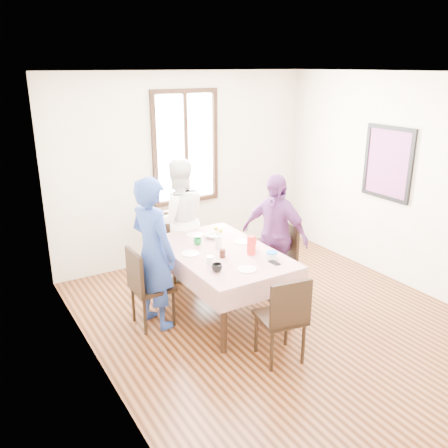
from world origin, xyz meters
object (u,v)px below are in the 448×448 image
(person_far, at_px, (180,221))
(person_right, at_px, (274,236))
(chair_far, at_px, (180,246))
(chair_near, at_px, (280,317))
(chair_left, at_px, (152,287))
(dining_table, at_px, (222,282))
(chair_right, at_px, (275,260))
(person_left, at_px, (152,253))

(person_far, relative_size, person_right, 1.05)
(chair_far, distance_m, chair_near, 2.20)
(chair_left, xyz_separation_m, chair_near, (0.80, -1.25, 0.00))
(dining_table, relative_size, chair_near, 1.76)
(dining_table, height_order, person_far, person_far)
(chair_right, distance_m, person_left, 1.63)
(chair_left, distance_m, person_far, 1.28)
(chair_left, bearing_deg, person_far, 138.84)
(chair_near, bearing_deg, dining_table, 99.90)
(chair_right, xyz_separation_m, person_left, (-1.58, 0.10, 0.39))
(chair_left, distance_m, person_left, 0.39)
(chair_near, bearing_deg, chair_right, 64.99)
(person_right, bearing_deg, dining_table, -108.51)
(person_left, relative_size, person_far, 1.03)
(person_far, bearing_deg, chair_far, -79.01)
(dining_table, xyz_separation_m, chair_left, (-0.80, 0.15, 0.08))
(chair_left, xyz_separation_m, person_right, (1.58, -0.10, 0.32))
(person_left, xyz_separation_m, person_right, (1.56, -0.10, -0.07))
(dining_table, relative_size, chair_left, 1.76)
(chair_near, distance_m, person_right, 1.43)
(chair_right, distance_m, chair_near, 1.40)
(chair_right, relative_size, chair_near, 1.00)
(dining_table, relative_size, chair_far, 1.76)
(chair_left, relative_size, person_far, 0.55)
(chair_right, height_order, person_far, person_far)
(chair_left, relative_size, chair_far, 1.00)
(person_left, bearing_deg, chair_right, -109.95)
(chair_near, bearing_deg, chair_far, 99.90)
(chair_far, bearing_deg, chair_near, 90.24)
(chair_far, bearing_deg, chair_right, 127.63)
(chair_left, relative_size, chair_near, 1.00)
(chair_right, bearing_deg, person_right, 92.96)
(person_far, bearing_deg, person_right, 138.16)
(chair_near, bearing_deg, person_left, 131.90)
(chair_right, bearing_deg, chair_far, 40.35)
(chair_near, distance_m, person_left, 1.53)
(chair_right, xyz_separation_m, chair_near, (-0.80, -1.15, 0.00))
(chair_right, distance_m, person_far, 1.36)
(person_right, bearing_deg, chair_right, 67.83)
(dining_table, height_order, person_right, person_right)
(chair_left, relative_size, person_left, 0.54)
(chair_right, distance_m, chair_far, 1.32)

